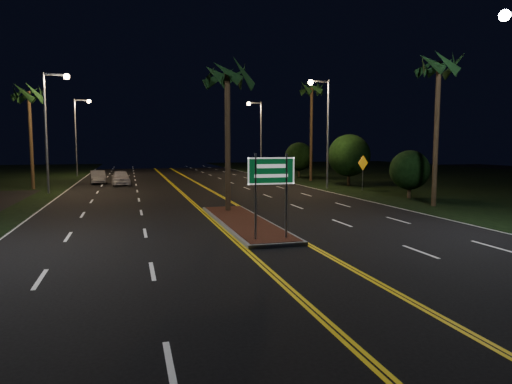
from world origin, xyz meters
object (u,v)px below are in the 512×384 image
object	(u,v)px
median_island	(244,222)
warning_sign	(363,167)
streetlight_left_mid	(51,118)
palm_left_far	(29,95)
streetlight_right_far	(258,129)
shrub_near	(410,170)
car_near	(121,176)
palm_right_far	(312,90)
shrub_far	(299,157)
highway_sign	(271,179)
palm_median	(227,75)
streetlight_left_far	(79,128)
shrub_mid	(349,155)
streetlight_right_mid	(324,121)
car_far	(98,176)
palm_right_near	(439,66)

from	to	relation	value
median_island	warning_sign	world-z (taller)	warning_sign
streetlight_left_mid	palm_left_far	size ratio (longest dim) A/B	1.02
streetlight_right_far	palm_left_far	distance (m)	27.36
streetlight_right_far	shrub_near	distance (m)	28.39
car_near	palm_right_far	bearing A→B (deg)	-3.72
palm_right_far	shrub_far	bearing A→B (deg)	80.54
highway_sign	palm_median	size ratio (longest dim) A/B	0.39
streetlight_left_far	palm_right_far	world-z (taller)	palm_right_far
shrub_mid	palm_left_far	bearing A→B (deg)	171.51
streetlight_right_mid	shrub_mid	xyz separation A→B (m)	(3.39, 2.00, -2.93)
streetlight_left_mid	highway_sign	bearing A→B (deg)	-63.41
streetlight_left_far	palm_median	world-z (taller)	streetlight_left_far
streetlight_right_far	shrub_mid	bearing A→B (deg)	-79.34
streetlight_left_mid	shrub_far	xyz separation A→B (m)	(24.41, 12.00, -3.32)
shrub_near	car_far	size ratio (longest dim) A/B	0.76
palm_right_far	palm_median	bearing A→B (deg)	-123.28
shrub_near	shrub_far	bearing A→B (deg)	89.22
palm_right_far	shrub_mid	distance (m)	8.87
streetlight_right_far	shrub_mid	xyz separation A→B (m)	(3.39, -18.00, -2.93)
streetlight_left_far	palm_right_near	size ratio (longest dim) A/B	0.97
highway_sign	palm_right_far	world-z (taller)	palm_right_far
car_near	warning_sign	distance (m)	21.70
palm_median	shrub_mid	world-z (taller)	palm_median
highway_sign	palm_left_far	bearing A→B (deg)	116.92
palm_right_far	warning_sign	size ratio (longest dim) A/B	3.65
streetlight_right_mid	palm_right_near	distance (m)	12.41
palm_left_far	shrub_mid	world-z (taller)	palm_left_far
highway_sign	streetlight_left_far	bearing A→B (deg)	104.44
streetlight_left_far	streetlight_right_far	size ratio (longest dim) A/B	1.00
median_island	car_far	xyz separation A→B (m)	(-7.98, 25.65, 0.64)
palm_left_far	shrub_near	world-z (taller)	palm_left_far
car_far	shrub_far	bearing A→B (deg)	2.88
streetlight_left_mid	palm_left_far	distance (m)	5.01
palm_left_far	median_island	bearing A→B (deg)	-58.64
median_island	palm_right_far	size ratio (longest dim) A/B	1.00
median_island	shrub_far	world-z (taller)	shrub_far
shrub_far	streetlight_right_mid	bearing A→B (deg)	-102.82
car_near	shrub_near	bearing A→B (deg)	-42.90
streetlight_right_mid	car_far	distance (m)	21.98
median_island	car_far	world-z (taller)	car_far
streetlight_left_mid	streetlight_right_far	world-z (taller)	same
median_island	streetlight_left_far	world-z (taller)	streetlight_left_far
highway_sign	streetlight_left_far	world-z (taller)	streetlight_left_far
highway_sign	shrub_near	world-z (taller)	highway_sign
shrub_far	car_far	distance (m)	22.09
palm_median	warning_sign	world-z (taller)	palm_median
palm_right_far	car_near	size ratio (longest dim) A/B	2.15
median_island	warning_sign	size ratio (longest dim) A/B	3.63
streetlight_right_far	car_near	size ratio (longest dim) A/B	1.88
streetlight_right_far	car_far	xyz separation A→B (m)	(-18.59, -9.35, -4.94)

